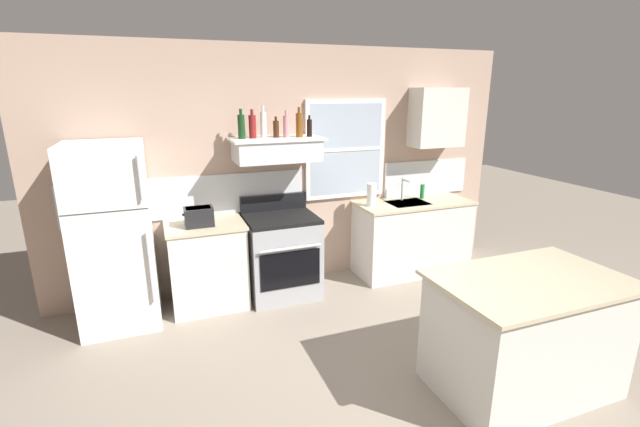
{
  "coord_description": "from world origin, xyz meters",
  "views": [
    {
      "loc": [
        -1.47,
        -2.49,
        2.24
      ],
      "look_at": [
        -0.05,
        1.2,
        1.1
      ],
      "focal_mm": 24.4,
      "sensor_mm": 36.0,
      "label": 1
    }
  ],
  "objects_px": {
    "bottle_rose_pink": "(286,126)",
    "bottle_brown_stout": "(276,129)",
    "bottle_dark_green_wine": "(241,126)",
    "bottle_red_label_wine": "(252,126)",
    "kitchen_island": "(524,334)",
    "bottle_clear_tall": "(263,124)",
    "bottle_balsamic_dark": "(309,128)",
    "bottle_amber_wine": "(299,125)",
    "paper_towel_roll": "(372,195)",
    "dish_soap_bottle": "(422,191)",
    "toaster": "(199,216)",
    "stove_range": "(282,255)",
    "refrigerator": "(113,237)"
  },
  "relations": [
    {
      "from": "bottle_brown_stout",
      "to": "kitchen_island",
      "type": "xyz_separation_m",
      "value": [
        1.26,
        -2.3,
        -1.38
      ]
    },
    {
      "from": "bottle_dark_green_wine",
      "to": "dish_soap_bottle",
      "type": "height_order",
      "value": "bottle_dark_green_wine"
    },
    {
      "from": "bottle_brown_stout",
      "to": "kitchen_island",
      "type": "distance_m",
      "value": 2.96
    },
    {
      "from": "bottle_brown_stout",
      "to": "bottle_balsamic_dark",
      "type": "relative_size",
      "value": 0.96
    },
    {
      "from": "bottle_rose_pink",
      "to": "bottle_amber_wine",
      "type": "height_order",
      "value": "bottle_amber_wine"
    },
    {
      "from": "kitchen_island",
      "to": "bottle_dark_green_wine",
      "type": "bearing_deg",
      "value": 125.12
    },
    {
      "from": "paper_towel_roll",
      "to": "dish_soap_bottle",
      "type": "relative_size",
      "value": 1.5
    },
    {
      "from": "bottle_rose_pink",
      "to": "bottle_brown_stout",
      "type": "bearing_deg",
      "value": 172.96
    },
    {
      "from": "bottle_red_label_wine",
      "to": "bottle_clear_tall",
      "type": "relative_size",
      "value": 0.89
    },
    {
      "from": "refrigerator",
      "to": "paper_towel_roll",
      "type": "distance_m",
      "value": 2.77
    },
    {
      "from": "refrigerator",
      "to": "bottle_brown_stout",
      "type": "distance_m",
      "value": 1.91
    },
    {
      "from": "refrigerator",
      "to": "stove_range",
      "type": "distance_m",
      "value": 1.7
    },
    {
      "from": "toaster",
      "to": "bottle_balsamic_dark",
      "type": "relative_size",
      "value": 1.32
    },
    {
      "from": "stove_range",
      "to": "bottle_rose_pink",
      "type": "distance_m",
      "value": 1.4
    },
    {
      "from": "bottle_brown_stout",
      "to": "bottle_amber_wine",
      "type": "relative_size",
      "value": 0.7
    },
    {
      "from": "refrigerator",
      "to": "bottle_red_label_wine",
      "type": "distance_m",
      "value": 1.72
    },
    {
      "from": "stove_range",
      "to": "kitchen_island",
      "type": "distance_m",
      "value": 2.54
    },
    {
      "from": "bottle_dark_green_wine",
      "to": "bottle_brown_stout",
      "type": "distance_m",
      "value": 0.36
    },
    {
      "from": "stove_range",
      "to": "bottle_dark_green_wine",
      "type": "height_order",
      "value": "bottle_dark_green_wine"
    },
    {
      "from": "toaster",
      "to": "refrigerator",
      "type": "bearing_deg",
      "value": 179.63
    },
    {
      "from": "bottle_balsamic_dark",
      "to": "kitchen_island",
      "type": "distance_m",
      "value": 2.79
    },
    {
      "from": "bottle_dark_green_wine",
      "to": "dish_soap_bottle",
      "type": "relative_size",
      "value": 1.66
    },
    {
      "from": "bottle_dark_green_wine",
      "to": "bottle_balsamic_dark",
      "type": "relative_size",
      "value": 1.32
    },
    {
      "from": "toaster",
      "to": "bottle_clear_tall",
      "type": "bearing_deg",
      "value": 12.31
    },
    {
      "from": "stove_range",
      "to": "bottle_brown_stout",
      "type": "xyz_separation_m",
      "value": [
        0.0,
        0.1,
        1.37
      ]
    },
    {
      "from": "bottle_dark_green_wine",
      "to": "bottle_red_label_wine",
      "type": "height_order",
      "value": "bottle_dark_green_wine"
    },
    {
      "from": "bottle_balsamic_dark",
      "to": "kitchen_island",
      "type": "height_order",
      "value": "bottle_balsamic_dark"
    },
    {
      "from": "stove_range",
      "to": "dish_soap_bottle",
      "type": "height_order",
      "value": "same"
    },
    {
      "from": "toaster",
      "to": "kitchen_island",
      "type": "bearing_deg",
      "value": -45.64
    },
    {
      "from": "refrigerator",
      "to": "bottle_amber_wine",
      "type": "relative_size",
      "value": 5.74
    },
    {
      "from": "bottle_red_label_wine",
      "to": "bottle_balsamic_dark",
      "type": "bearing_deg",
      "value": -6.65
    },
    {
      "from": "dish_soap_bottle",
      "to": "paper_towel_roll",
      "type": "bearing_deg",
      "value": -172.56
    },
    {
      "from": "bottle_dark_green_wine",
      "to": "bottle_clear_tall",
      "type": "relative_size",
      "value": 0.92
    },
    {
      "from": "bottle_red_label_wine",
      "to": "bottle_brown_stout",
      "type": "relative_size",
      "value": 1.35
    },
    {
      "from": "bottle_amber_wine",
      "to": "paper_towel_roll",
      "type": "relative_size",
      "value": 1.15
    },
    {
      "from": "toaster",
      "to": "bottle_amber_wine",
      "type": "height_order",
      "value": "bottle_amber_wine"
    },
    {
      "from": "bottle_brown_stout",
      "to": "bottle_rose_pink",
      "type": "distance_m",
      "value": 0.11
    },
    {
      "from": "refrigerator",
      "to": "toaster",
      "type": "distance_m",
      "value": 0.8
    },
    {
      "from": "bottle_clear_tall",
      "to": "dish_soap_bottle",
      "type": "bearing_deg",
      "value": 0.16
    },
    {
      "from": "kitchen_island",
      "to": "stove_range",
      "type": "bearing_deg",
      "value": 119.94
    },
    {
      "from": "toaster",
      "to": "paper_towel_roll",
      "type": "distance_m",
      "value": 1.97
    },
    {
      "from": "bottle_rose_pink",
      "to": "toaster",
      "type": "bearing_deg",
      "value": -173.32
    },
    {
      "from": "bottle_dark_green_wine",
      "to": "dish_soap_bottle",
      "type": "bearing_deg",
      "value": 0.7
    },
    {
      "from": "bottle_amber_wine",
      "to": "paper_towel_roll",
      "type": "xyz_separation_m",
      "value": [
        0.88,
        -0.01,
        -0.83
      ]
    },
    {
      "from": "bottle_clear_tall",
      "to": "kitchen_island",
      "type": "xyz_separation_m",
      "value": [
        1.39,
        -2.33,
        -1.42
      ]
    },
    {
      "from": "bottle_amber_wine",
      "to": "toaster",
      "type": "bearing_deg",
      "value": -176.2
    },
    {
      "from": "bottle_clear_tall",
      "to": "bottle_brown_stout",
      "type": "bearing_deg",
      "value": -14.83
    },
    {
      "from": "paper_towel_roll",
      "to": "kitchen_island",
      "type": "xyz_separation_m",
      "value": [
        0.15,
        -2.23,
        -0.59
      ]
    },
    {
      "from": "bottle_red_label_wine",
      "to": "dish_soap_bottle",
      "type": "bearing_deg",
      "value": 0.51
    },
    {
      "from": "bottle_clear_tall",
      "to": "kitchen_island",
      "type": "height_order",
      "value": "bottle_clear_tall"
    }
  ]
}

